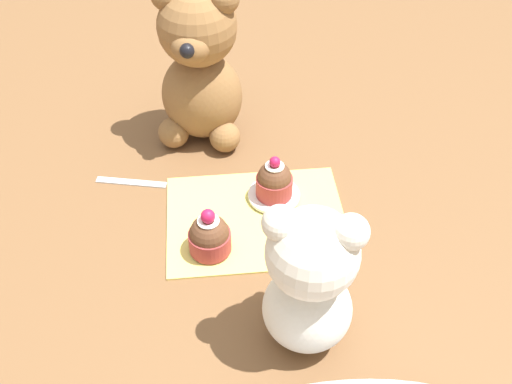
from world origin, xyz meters
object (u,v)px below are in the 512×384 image
at_px(teddy_bear_tan, 200,68).
at_px(cupcake_near_cream_bear, 210,236).
at_px(teddy_bear_cream, 310,281).
at_px(cupcake_near_tan_bear, 274,181).
at_px(teaspoon, 131,182).
at_px(saucer_plate, 274,195).

bearing_deg(teddy_bear_tan, cupcake_near_cream_bear, -77.01).
distance_m(teddy_bear_cream, teddy_bear_tan, 0.42).
xyz_separation_m(cupcake_near_tan_bear, teaspoon, (0.22, -0.06, -0.03)).
height_order(teddy_bear_tan, saucer_plate, teddy_bear_tan).
xyz_separation_m(teddy_bear_cream, teddy_bear_tan, (0.11, -0.41, 0.02)).
xyz_separation_m(teddy_bear_cream, cupcake_near_cream_bear, (0.11, -0.15, -0.08)).
relative_size(cupcake_near_cream_bear, cupcake_near_tan_bear, 1.03).
relative_size(teddy_bear_tan, saucer_plate, 3.42).
relative_size(teddy_bear_tan, cupcake_near_cream_bear, 3.62).
distance_m(teddy_bear_cream, teaspoon, 0.39).
bearing_deg(saucer_plate, teddy_bear_tan, -60.06).
distance_m(teddy_bear_cream, cupcake_near_cream_bear, 0.20).
xyz_separation_m(teddy_bear_cream, saucer_plate, (0.01, -0.24, -0.10)).
bearing_deg(teaspoon, teddy_bear_tan, -123.22).
height_order(teddy_bear_cream, saucer_plate, teddy_bear_cream).
bearing_deg(saucer_plate, teddy_bear_cream, 92.13).
bearing_deg(cupcake_near_cream_bear, teaspoon, -52.21).
bearing_deg(teddy_bear_tan, teaspoon, -122.72).
height_order(teddy_bear_tan, cupcake_near_cream_bear, teddy_bear_tan).
bearing_deg(cupcake_near_tan_bear, cupcake_near_cream_bear, 43.14).
bearing_deg(teddy_bear_cream, teddy_bear_tan, -60.02).
bearing_deg(teddy_bear_cream, cupcake_near_cream_bear, -38.17).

